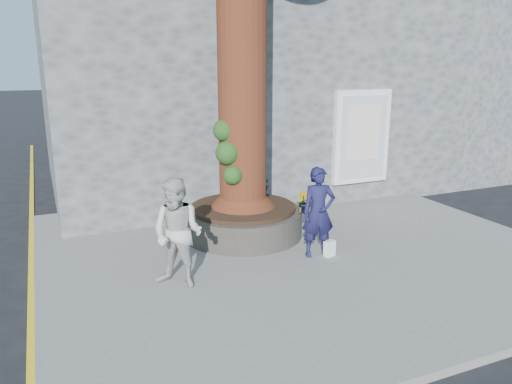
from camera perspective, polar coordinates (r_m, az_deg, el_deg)
name	(u,v)px	position (r m, az deg, el deg)	size (l,w,h in m)	color
ground	(244,289)	(7.94, -1.39, -10.98)	(120.00, 120.00, 0.00)	black
pavement	(298,249)	(9.34, 4.87, -6.56)	(9.00, 8.00, 0.12)	slate
yellow_line	(31,297)	(8.38, -24.28, -10.91)	(0.10, 30.00, 0.01)	yellow
stone_shop	(229,71)	(14.77, -3.05, 13.65)	(10.30, 8.30, 6.30)	#4E5153
neighbour_shop	(443,74)	(19.11, 20.62, 12.54)	(6.00, 8.00, 6.00)	#4E5153
planter	(243,221)	(9.79, -1.48, -3.30)	(2.30, 2.30, 0.60)	black
man	(319,212)	(8.68, 7.16, -2.33)	(0.58, 0.38, 1.59)	#17163D
woman	(178,233)	(7.55, -8.93, -4.69)	(0.82, 0.64, 1.68)	beige
shopping_bag	(330,248)	(8.90, 8.40, -6.40)	(0.20, 0.12, 0.28)	white
plant_a	(265,182)	(10.72, 1.00, 1.11)	(0.20, 0.14, 0.39)	gray
plant_b	(303,202)	(9.25, 5.37, -1.14)	(0.22, 0.21, 0.40)	gray
plant_c	(262,188)	(10.39, 0.67, 0.51)	(0.19, 0.19, 0.33)	gray
plant_d	(303,205)	(9.27, 5.36, -1.52)	(0.25, 0.22, 0.27)	gray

